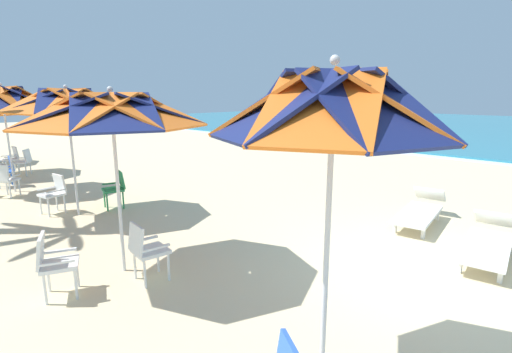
# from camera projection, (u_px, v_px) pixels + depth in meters

# --- Properties ---
(ground_plane) EXTENTS (80.00, 80.00, 0.00)m
(ground_plane) POSITION_uv_depth(u_px,v_px,m) (425.00, 275.00, 5.55)
(ground_plane) COLOR beige
(beach_umbrella_0) EXTENTS (2.00, 2.00, 2.90)m
(beach_umbrella_0) POSITION_uv_depth(u_px,v_px,m) (333.00, 109.00, 3.01)
(beach_umbrella_0) COLOR silver
(beach_umbrella_0) RESTS_ON ground
(beach_umbrella_1) EXTENTS (2.63, 2.63, 2.71)m
(beach_umbrella_1) POSITION_uv_depth(u_px,v_px,m) (112.00, 111.00, 5.19)
(beach_umbrella_1) COLOR silver
(beach_umbrella_1) RESTS_ON ground
(plastic_chair_1) EXTENTS (0.49, 0.52, 0.87)m
(plastic_chair_1) POSITION_uv_depth(u_px,v_px,m) (146.00, 248.00, 5.27)
(plastic_chair_1) COLOR white
(plastic_chair_1) RESTS_ON ground
(plastic_chair_2) EXTENTS (0.58, 0.60, 0.87)m
(plastic_chair_2) POSITION_uv_depth(u_px,v_px,m) (53.00, 261.00, 4.86)
(plastic_chair_2) COLOR white
(plastic_chair_2) RESTS_ON ground
(beach_umbrella_2) EXTENTS (2.56, 2.56, 2.80)m
(beach_umbrella_2) POSITION_uv_depth(u_px,v_px,m) (67.00, 102.00, 7.81)
(beach_umbrella_2) COLOR silver
(beach_umbrella_2) RESTS_ON ground
(plastic_chair_3) EXTENTS (0.54, 0.56, 0.87)m
(plastic_chair_3) POSITION_uv_depth(u_px,v_px,m) (116.00, 187.00, 8.76)
(plastic_chair_3) COLOR #2D8C4C
(plastic_chair_3) RESTS_ON ground
(plastic_chair_4) EXTENTS (0.50, 0.52, 0.87)m
(plastic_chair_4) POSITION_uv_depth(u_px,v_px,m) (54.00, 191.00, 8.36)
(plastic_chair_4) COLOR white
(plastic_chair_4) RESTS_ON ground
(beach_umbrella_3) EXTENTS (2.50, 2.50, 2.90)m
(beach_umbrella_3) POSITION_uv_depth(u_px,v_px,m) (2.00, 99.00, 9.79)
(beach_umbrella_3) COLOR silver
(beach_umbrella_3) RESTS_ON ground
(plastic_chair_5) EXTENTS (0.63, 0.63, 0.87)m
(plastic_chair_5) POSITION_uv_depth(u_px,v_px,m) (5.00, 179.00, 9.63)
(plastic_chair_5) COLOR white
(plastic_chair_5) RESTS_ON ground
(plastic_chair_6) EXTENTS (0.49, 0.52, 0.87)m
(plastic_chair_6) POSITION_uv_depth(u_px,v_px,m) (7.00, 170.00, 10.78)
(plastic_chair_6) COLOR blue
(plastic_chair_6) RESTS_ON ground
(plastic_chair_8) EXTENTS (0.45, 0.48, 0.87)m
(plastic_chair_8) POSITION_uv_depth(u_px,v_px,m) (12.00, 158.00, 12.85)
(plastic_chair_8) COLOR white
(plastic_chair_8) RESTS_ON ground
(plastic_chair_9) EXTENTS (0.63, 0.63, 0.87)m
(plastic_chair_9) POSITION_uv_depth(u_px,v_px,m) (24.00, 160.00, 12.27)
(plastic_chair_9) COLOR white
(plastic_chair_9) RESTS_ON ground
(sun_lounger_0) EXTENTS (0.89, 2.21, 0.62)m
(sun_lounger_0) POSITION_uv_depth(u_px,v_px,m) (488.00, 242.00, 6.08)
(sun_lounger_0) COLOR white
(sun_lounger_0) RESTS_ON ground
(sun_lounger_1) EXTENTS (0.92, 2.21, 0.62)m
(sun_lounger_1) POSITION_uv_depth(u_px,v_px,m) (420.00, 210.00, 7.72)
(sun_lounger_1) COLOR white
(sun_lounger_1) RESTS_ON ground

